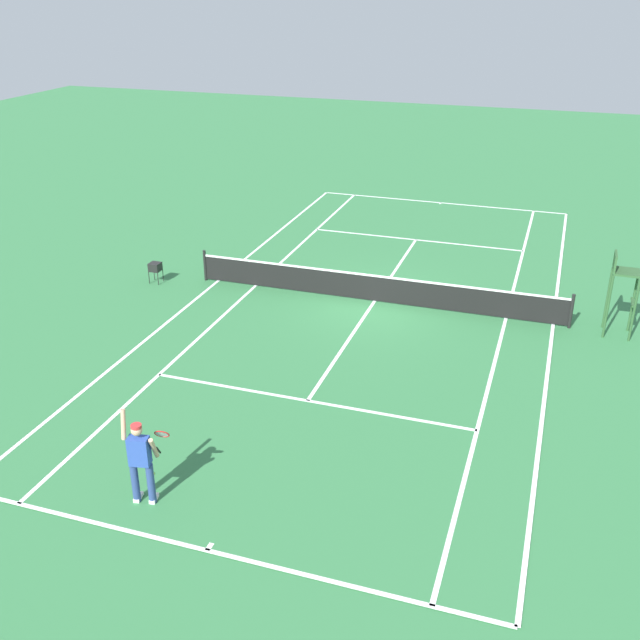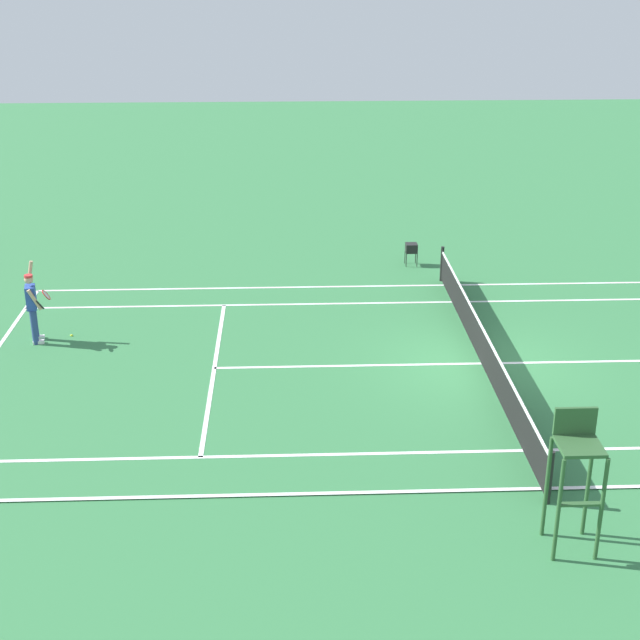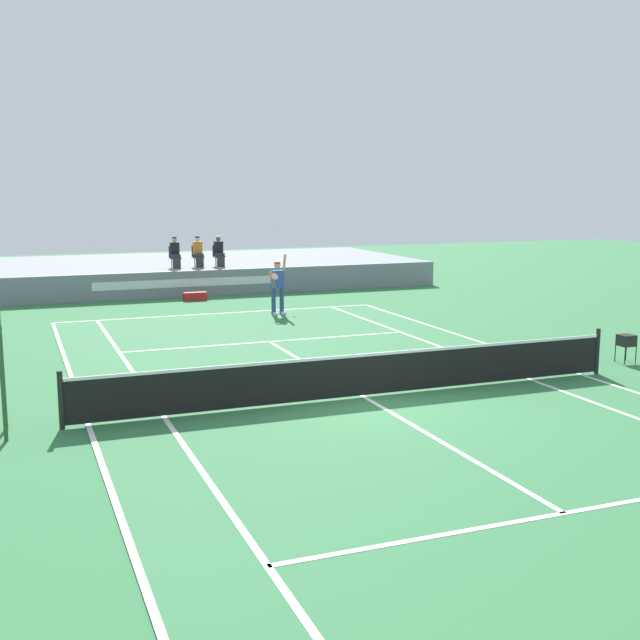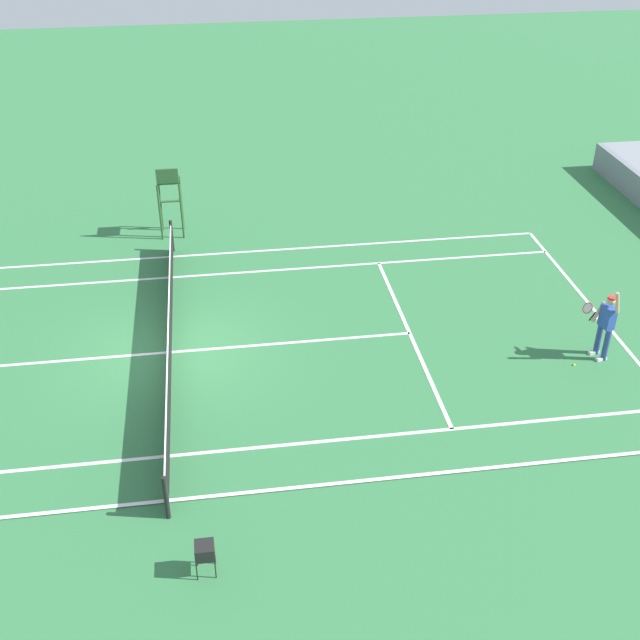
# 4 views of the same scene
# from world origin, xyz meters

# --- Properties ---
(ground_plane) EXTENTS (80.00, 80.00, 0.00)m
(ground_plane) POSITION_xyz_m (0.00, 0.00, 0.00)
(ground_plane) COLOR #337542
(court) EXTENTS (11.08, 23.88, 0.03)m
(court) POSITION_xyz_m (0.00, 0.00, 0.01)
(court) COLOR #337542
(court) RESTS_ON ground
(net) EXTENTS (11.98, 0.10, 1.07)m
(net) POSITION_xyz_m (0.00, 0.00, 0.52)
(net) COLOR black
(net) RESTS_ON ground
(tennis_player) EXTENTS (0.74, 0.73, 2.08)m
(tennis_player) POSITION_xyz_m (1.78, 11.01, 0.99)
(tennis_player) COLOR navy
(tennis_player) RESTS_ON ground
(tennis_ball) EXTENTS (0.07, 0.07, 0.07)m
(tennis_ball) POSITION_xyz_m (2.09, 10.20, 0.03)
(tennis_ball) COLOR #D1E533
(tennis_ball) RESTS_ON ground
(umpire_chair) EXTENTS (0.77, 0.77, 2.44)m
(umpire_chair) POSITION_xyz_m (-7.16, 0.00, 1.56)
(umpire_chair) COLOR #2D562D
(umpire_chair) RESTS_ON ground
(ball_hopper) EXTENTS (0.36, 0.36, 0.70)m
(ball_hopper) POSITION_xyz_m (7.44, 0.72, 0.57)
(ball_hopper) COLOR black
(ball_hopper) RESTS_ON ground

